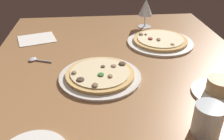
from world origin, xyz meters
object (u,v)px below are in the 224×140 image
pizza_main (100,74)px  ramekin_on_saucer (219,88)px  wine_glass_far (146,8)px  paper_menu (37,39)px  spoon (35,60)px  pizza_side (160,41)px  water_glass (207,121)px

pizza_main → ramekin_on_saucer: ramekin_on_saucer is taller
wine_glass_far → paper_menu: (12.68, -58.19, -10.66)cm
ramekin_on_saucer → paper_menu: bearing=-127.8°
wine_glass_far → spoon: 66.62cm
ramekin_on_saucer → wine_glass_far: (-66.87, -11.66, 8.69)cm
paper_menu → wine_glass_far: bearing=85.0°
pizza_side → ramekin_on_saucer: 44.56cm
pizza_main → ramekin_on_saucer: size_ratio=1.71×
wine_glass_far → water_glass: bearing=-0.5°
pizza_side → spoon: (13.20, -57.60, -0.69)cm
water_glass → pizza_main: bearing=-139.5°
pizza_main → spoon: (-15.93, -26.76, -0.71)cm
ramekin_on_saucer → water_glass: (17.51, -12.35, 2.03)cm
paper_menu → ramekin_on_saucer: bearing=34.9°
pizza_main → water_glass: bearing=40.5°
pizza_main → water_glass: 42.24cm
pizza_main → wine_glass_far: wine_glass_far is taller
ramekin_on_saucer → water_glass: bearing=-35.2°
water_glass → paper_menu: water_glass is taller
water_glass → spoon: water_glass is taller
paper_menu → water_glass: bearing=21.4°
water_glass → ramekin_on_saucer: bearing=144.8°
ramekin_on_saucer → wine_glass_far: wine_glass_far is taller
pizza_main → wine_glass_far: bearing=151.8°
pizza_side → ramekin_on_saucer: bearing=11.5°
pizza_side → water_glass: 61.34cm
water_glass → paper_menu: 92.00cm
pizza_main → wine_glass_far: size_ratio=1.95×
water_glass → wine_glass_far: bearing=179.5°
pizza_side → wine_glass_far: (-23.22, -2.78, 9.67)cm
ramekin_on_saucer → paper_menu: (-54.19, -69.85, -1.97)cm
pizza_main → water_glass: water_glass is taller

